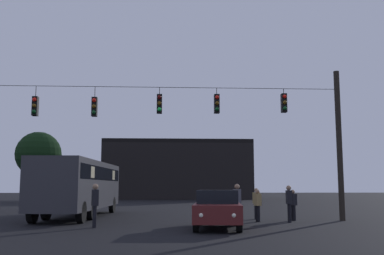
# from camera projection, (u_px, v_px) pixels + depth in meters

# --- Properties ---
(ground_plane) EXTENTS (168.00, 168.00, 0.00)m
(ground_plane) POSITION_uv_depth(u_px,v_px,m) (159.00, 210.00, 31.56)
(ground_plane) COLOR black
(ground_plane) RESTS_ON ground
(overhead_signal_span) EXTENTS (18.67, 0.44, 7.51)m
(overhead_signal_span) POSITION_uv_depth(u_px,v_px,m) (156.00, 131.00, 21.91)
(overhead_signal_span) COLOR black
(overhead_signal_span) RESTS_ON ground
(city_bus) EXTENTS (3.02, 11.10, 3.00)m
(city_bus) POSITION_uv_depth(u_px,v_px,m) (80.00, 183.00, 24.59)
(city_bus) COLOR #2D2D33
(city_bus) RESTS_ON ground
(car_near_right) EXTENTS (2.25, 4.47, 1.52)m
(car_near_right) POSITION_uv_depth(u_px,v_px,m) (217.00, 208.00, 17.81)
(car_near_right) COLOR #511919
(car_near_right) RESTS_ON ground
(pedestrian_crossing_left) EXTENTS (0.32, 0.41, 1.53)m
(pedestrian_crossing_left) POSITION_uv_depth(u_px,v_px,m) (258.00, 204.00, 21.20)
(pedestrian_crossing_left) COLOR black
(pedestrian_crossing_left) RESTS_ON ground
(pedestrian_crossing_center) EXTENTS (0.36, 0.42, 1.57)m
(pedestrian_crossing_center) POSITION_uv_depth(u_px,v_px,m) (256.00, 202.00, 22.92)
(pedestrian_crossing_center) COLOR black
(pedestrian_crossing_center) RESTS_ON ground
(pedestrian_crossing_right) EXTENTS (0.34, 0.42, 1.78)m
(pedestrian_crossing_right) POSITION_uv_depth(u_px,v_px,m) (95.00, 202.00, 18.21)
(pedestrian_crossing_right) COLOR black
(pedestrian_crossing_right) RESTS_ON ground
(pedestrian_near_bus) EXTENTS (0.36, 0.42, 1.50)m
(pedestrian_near_bus) POSITION_uv_depth(u_px,v_px,m) (293.00, 203.00, 21.91)
(pedestrian_near_bus) COLOR black
(pedestrian_near_bus) RESTS_ON ground
(pedestrian_trailing) EXTENTS (0.35, 0.42, 1.78)m
(pedestrian_trailing) POSITION_uv_depth(u_px,v_px,m) (237.00, 200.00, 20.97)
(pedestrian_trailing) COLOR black
(pedestrian_trailing) RESTS_ON ground
(pedestrian_far_side) EXTENTS (0.26, 0.38, 1.71)m
(pedestrian_far_side) POSITION_uv_depth(u_px,v_px,m) (289.00, 201.00, 20.83)
(pedestrian_far_side) COLOR black
(pedestrian_far_side) RESTS_ON ground
(corner_building) EXTENTS (19.00, 9.79, 7.59)m
(corner_building) POSITION_uv_depth(u_px,v_px,m) (177.00, 170.00, 60.01)
(corner_building) COLOR black
(corner_building) RESTS_ON ground
(tree_left_silhouette) EXTENTS (4.88, 4.88, 7.56)m
(tree_left_silhouette) POSITION_uv_depth(u_px,v_px,m) (38.00, 154.00, 48.40)
(tree_left_silhouette) COLOR #2D2116
(tree_left_silhouette) RESTS_ON ground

